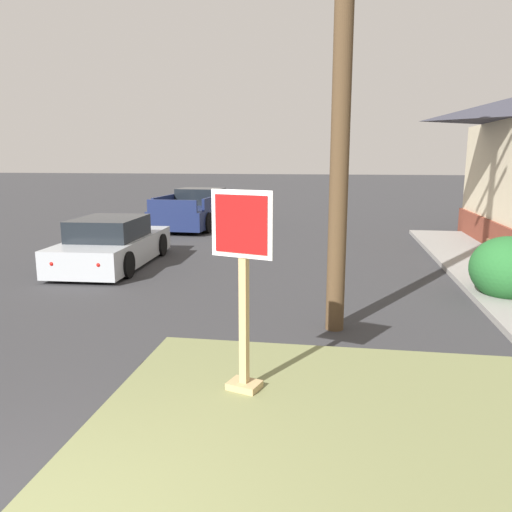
{
  "coord_description": "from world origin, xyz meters",
  "views": [
    {
      "loc": [
        2.22,
        -2.43,
        2.74
      ],
      "look_at": [
        1.05,
        4.92,
        1.27
      ],
      "focal_mm": 35.49,
      "sensor_mm": 36.0,
      "label": 1
    }
  ],
  "objects": [
    {
      "name": "street_bench",
      "position": [
        5.67,
        8.56,
        0.58
      ],
      "size": [
        0.41,
        1.41,
        0.85
      ],
      "color": "brown",
      "rests_on": "sidewalk_strip"
    },
    {
      "name": "grass_corner_patch",
      "position": [
        2.27,
        1.66,
        0.04
      ],
      "size": [
        5.01,
        5.64,
        0.08
      ],
      "primitive_type": "cube",
      "color": "olive",
      "rests_on": "ground"
    },
    {
      "name": "parked_sedan_silver",
      "position": [
        -3.39,
        9.54,
        0.54
      ],
      "size": [
        2.04,
        4.43,
        1.25
      ],
      "color": "#ADB2B7",
      "rests_on": "ground"
    },
    {
      "name": "pickup_truck_navy",
      "position": [
        -3.3,
        17.05,
        0.62
      ],
      "size": [
        2.32,
        5.27,
        1.48
      ],
      "color": "#19234C",
      "rests_on": "ground"
    },
    {
      "name": "utility_pole",
      "position": [
        2.25,
        5.48,
        4.89
      ],
      "size": [
        1.57,
        0.29,
        9.4
      ],
      "color": "#4C3823",
      "rests_on": "ground"
    },
    {
      "name": "manhole_cover",
      "position": [
        0.04,
        3.62,
        0.01
      ],
      "size": [
        0.7,
        0.7,
        0.02
      ],
      "primitive_type": "cylinder",
      "color": "black",
      "rests_on": "ground"
    },
    {
      "name": "stop_sign",
      "position": [
        1.22,
        2.96,
        1.22
      ],
      "size": [
        0.71,
        0.38,
        2.31
      ],
      "color": "tan",
      "rests_on": "grass_corner_patch"
    },
    {
      "name": "shrub_by_curb",
      "position": [
        5.54,
        7.72,
        0.62
      ],
      "size": [
        1.44,
        1.44,
        1.25
      ],
      "primitive_type": "ellipsoid",
      "color": "#23612A",
      "rests_on": "ground"
    }
  ]
}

